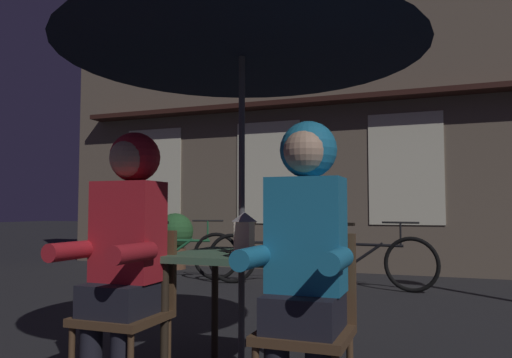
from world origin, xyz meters
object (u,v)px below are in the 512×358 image
chair_left (131,304)px  bicycle_nearest (180,255)px  bicycle_third (369,261)px  cafe_table (242,271)px  lantern (244,232)px  patio_umbrella (242,25)px  bicycle_second (270,257)px  person_right_hooded (305,240)px  chair_right (308,318)px  person_left_hooded (125,236)px  potted_plant (175,236)px

chair_left → bicycle_nearest: (-1.87, 3.90, -0.14)m
bicycle_third → bicycle_nearest: bearing=-178.0°
cafe_table → lantern: 0.23m
bicycle_nearest → chair_left: bearing=-64.3°
patio_umbrella → bicycle_third: patio_umbrella is taller
chair_left → bicycle_second: bearing=98.2°
person_right_hooded → patio_umbrella: bearing=138.4°
chair_right → person_left_hooded: bearing=-176.6°
person_left_hooded → bicycle_third: 4.14m
bicycle_nearest → bicycle_third: (2.60, 0.09, 0.00)m
chair_right → bicycle_second: 4.24m
cafe_table → person_left_hooded: 0.67m
cafe_table → person_left_hooded: size_ratio=0.53×
chair_right → potted_plant: size_ratio=0.95×
lantern → chair_left: lantern is taller
person_right_hooded → bicycle_nearest: person_right_hooded is taller
chair_left → cafe_table: bearing=37.5°
patio_umbrella → potted_plant: 5.70m
bicycle_second → bicycle_third: size_ratio=0.99×
lantern → potted_plant: lantern is taller
chair_right → bicycle_third: 4.00m
person_right_hooded → lantern: bearing=139.9°
patio_umbrella → bicycle_second: size_ratio=1.40×
patio_umbrella → potted_plant: bearing=123.6°
cafe_table → potted_plant: size_ratio=0.80×
chair_left → person_right_hooded: bearing=-3.4°
cafe_table → chair_right: size_ratio=0.85×
chair_left → bicycle_second: 4.00m
person_right_hooded → chair_right: bearing=90.0°
person_right_hooded → bicycle_nearest: 4.89m
person_left_hooded → potted_plant: (-2.56, 5.00, -0.30)m
chair_left → bicycle_nearest: size_ratio=0.53×
cafe_table → bicycle_nearest: size_ratio=0.45×
person_right_hooded → bicycle_second: bearing=110.9°
person_right_hooded → bicycle_second: person_right_hooded is taller
person_left_hooded → person_right_hooded: size_ratio=1.00×
person_left_hooded → bicycle_second: (-0.57, 4.01, -0.50)m
lantern → bicycle_nearest: (-2.39, 3.58, -0.51)m
bicycle_nearest → bicycle_third: 2.60m
bicycle_second → person_right_hooded: bearing=-69.1°
chair_right → lantern: bearing=144.5°
potted_plant → patio_umbrella: bearing=-56.4°
potted_plant → person_left_hooded: bearing=-62.9°
cafe_table → potted_plant: (-3.04, 4.58, -0.09)m
lantern → potted_plant: size_ratio=0.25×
cafe_table → chair_left: (-0.48, -0.37, -0.15)m
chair_left → bicycle_nearest: bearing=115.7°
bicycle_third → potted_plant: 3.43m
cafe_table → chair_left: 0.62m
patio_umbrella → bicycle_nearest: (-2.35, 3.53, -1.71)m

